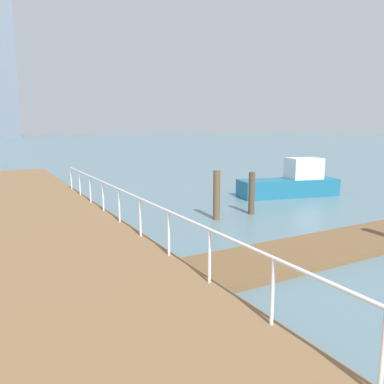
{
  "coord_description": "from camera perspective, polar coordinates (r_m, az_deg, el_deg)",
  "views": [
    {
      "loc": [
        -6.79,
        1.23,
        3.36
      ],
      "look_at": [
        -1.94,
        9.92,
        1.64
      ],
      "focal_mm": 35.3,
      "sensor_mm": 36.0,
      "label": 1
    }
  ],
  "objects": [
    {
      "name": "boardwalk_railing",
      "position": [
        7.94,
        -0.74,
        -5.61
      ],
      "size": [
        0.06,
        23.35,
        1.08
      ],
      "color": "white",
      "rests_on": "boardwalk"
    },
    {
      "name": "moored_boat_0",
      "position": [
        19.16,
        14.84,
        1.33
      ],
      "size": [
        5.13,
        2.51,
        1.85
      ],
      "color": "#1E6B8C",
      "rests_on": "ground_plane"
    },
    {
      "name": "dock_piling_5",
      "position": [
        14.79,
        9.0,
        -0.18
      ],
      "size": [
        0.24,
        0.24,
        1.64
      ],
      "primitive_type": "cylinder",
      "color": "brown",
      "rests_on": "ground_plane"
    },
    {
      "name": "floating_dock",
      "position": [
        11.59,
        21.82,
        -7.29
      ],
      "size": [
        10.89,
        2.0,
        0.18
      ],
      "primitive_type": "cube",
      "color": "brown",
      "rests_on": "ground_plane"
    },
    {
      "name": "ground_plane",
      "position": [
        20.24,
        -9.13,
        0.14
      ],
      "size": [
        300.0,
        300.0,
        0.0
      ],
      "primitive_type": "plane",
      "color": "slate"
    },
    {
      "name": "dock_piling_0",
      "position": [
        13.73,
        3.74,
        -0.49
      ],
      "size": [
        0.25,
        0.25,
        1.81
      ],
      "primitive_type": "cylinder",
      "color": "brown",
      "rests_on": "ground_plane"
    }
  ]
}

